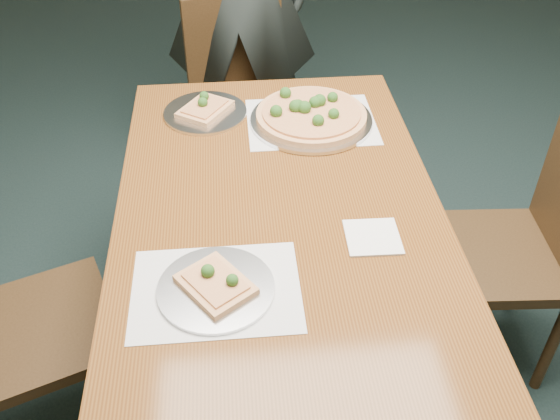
{
  "coord_description": "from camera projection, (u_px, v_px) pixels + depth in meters",
  "views": [
    {
      "loc": [
        -0.32,
        -1.27,
        1.84
      ],
      "look_at": [
        -0.2,
        0.04,
        0.75
      ],
      "focal_mm": 40.0,
      "sensor_mm": 36.0,
      "label": 1
    }
  ],
  "objects": [
    {
      "name": "ground",
      "position": [
        337.0,
        379.0,
        2.17
      ],
      "size": [
        8.0,
        8.0,
        0.0
      ],
      "primitive_type": "plane",
      "color": "black",
      "rests_on": "ground"
    },
    {
      "name": "dining_table",
      "position": [
        280.0,
        235.0,
        1.77
      ],
      "size": [
        0.9,
        1.5,
        0.75
      ],
      "color": "#542D10",
      "rests_on": "ground"
    },
    {
      "name": "chair_far",
      "position": [
        242.0,
        93.0,
        2.69
      ],
      "size": [
        0.51,
        0.51,
        0.91
      ],
      "rotation": [
        0.0,
        0.0,
        0.24
      ],
      "color": "black",
      "rests_on": "ground"
    },
    {
      "name": "chair_left",
      "position": [
        3.0,
        325.0,
        1.7
      ],
      "size": [
        0.54,
        0.54,
        0.91
      ],
      "rotation": [
        0.0,
        0.0,
        1.94
      ],
      "color": "black",
      "rests_on": "ground"
    },
    {
      "name": "chair_right",
      "position": [
        525.0,
        240.0,
        1.96
      ],
      "size": [
        0.44,
        0.44,
        0.91
      ],
      "rotation": [
        0.0,
        0.0,
        -1.63
      ],
      "color": "black",
      "rests_on": "ground"
    },
    {
      "name": "placemat_main",
      "position": [
        311.0,
        121.0,
        2.06
      ],
      "size": [
        0.42,
        0.32,
        0.0
      ],
      "primitive_type": "cube",
      "color": "white",
      "rests_on": "dining_table"
    },
    {
      "name": "placemat_near",
      "position": [
        216.0,
        290.0,
        1.48
      ],
      "size": [
        0.4,
        0.3,
        0.0
      ],
      "primitive_type": "cube",
      "color": "white",
      "rests_on": "dining_table"
    },
    {
      "name": "pizza_pan",
      "position": [
        311.0,
        115.0,
        2.05
      ],
      "size": [
        0.4,
        0.4,
        0.07
      ],
      "color": "silver",
      "rests_on": "dining_table"
    },
    {
      "name": "slice_plate_near",
      "position": [
        216.0,
        286.0,
        1.47
      ],
      "size": [
        0.28,
        0.28,
        0.06
      ],
      "color": "silver",
      "rests_on": "dining_table"
    },
    {
      "name": "slice_plate_far",
      "position": [
        205.0,
        110.0,
        2.1
      ],
      "size": [
        0.28,
        0.28,
        0.06
      ],
      "color": "silver",
      "rests_on": "dining_table"
    },
    {
      "name": "napkin",
      "position": [
        373.0,
        237.0,
        1.62
      ],
      "size": [
        0.14,
        0.14,
        0.01
      ],
      "primitive_type": "cube",
      "rotation": [
        0.0,
        0.0,
        -0.03
      ],
      "color": "white",
      "rests_on": "dining_table"
    }
  ]
}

